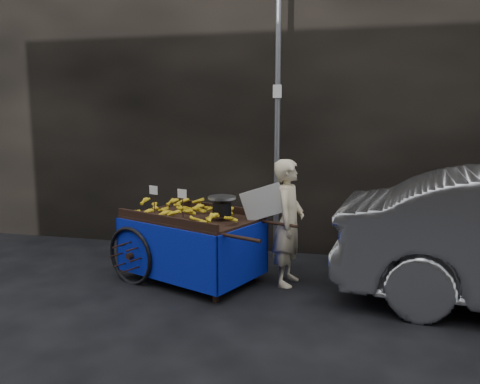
# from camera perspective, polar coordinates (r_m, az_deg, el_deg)

# --- Properties ---
(ground) EXTENTS (80.00, 80.00, 0.00)m
(ground) POSITION_cam_1_polar(r_m,az_deg,el_deg) (5.84, -0.67, -11.40)
(ground) COLOR black
(ground) RESTS_ON ground
(building_wall) EXTENTS (13.50, 2.00, 5.00)m
(building_wall) POSITION_cam_1_polar(r_m,az_deg,el_deg) (7.97, 6.80, 12.32)
(building_wall) COLOR black
(building_wall) RESTS_ON ground
(street_pole) EXTENTS (0.12, 0.10, 4.00)m
(street_pole) POSITION_cam_1_polar(r_m,az_deg,el_deg) (6.68, 4.59, 8.74)
(street_pole) COLOR slate
(street_pole) RESTS_ON ground
(banana_cart) EXTENTS (2.41, 1.73, 1.20)m
(banana_cart) POSITION_cam_1_polar(r_m,az_deg,el_deg) (5.92, -6.30, -3.70)
(banana_cart) COLOR black
(banana_cart) RESTS_ON ground
(vendor) EXTENTS (0.79, 0.60, 1.55)m
(vendor) POSITION_cam_1_polar(r_m,az_deg,el_deg) (5.74, 5.91, -3.71)
(vendor) COLOR beige
(vendor) RESTS_ON ground
(plastic_bag) EXTENTS (0.25, 0.20, 0.23)m
(plastic_bag) POSITION_cam_1_polar(r_m,az_deg,el_deg) (5.90, 0.05, -10.01)
(plastic_bag) COLOR #1931BC
(plastic_bag) RESTS_ON ground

